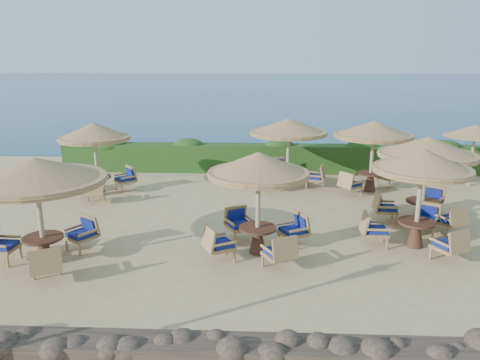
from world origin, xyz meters
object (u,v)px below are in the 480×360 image
cafe_set_1 (258,187)px  cafe_set_6 (427,161)px  cafe_set_0 (37,185)px  cafe_set_2 (421,180)px  cafe_set_5 (373,138)px  cafe_set_4 (288,137)px  cafe_set_3 (95,145)px  extra_parasol (475,131)px

cafe_set_1 → cafe_set_6: same height
cafe_set_0 → cafe_set_2: 9.48m
cafe_set_1 → cafe_set_5: 7.27m
cafe_set_4 → cafe_set_5: bearing=-9.7°
cafe_set_0 → cafe_set_6: 10.68m
cafe_set_0 → cafe_set_6: same height
cafe_set_1 → cafe_set_2: 4.23m
cafe_set_3 → cafe_set_4: size_ratio=0.91×
extra_parasol → cafe_set_0: (-13.37, -7.71, -0.17)m
extra_parasol → cafe_set_4: bearing=-177.3°
cafe_set_0 → extra_parasol: bearing=30.0°
cafe_set_2 → cafe_set_5: bearing=90.1°
cafe_set_5 → cafe_set_3: bearing=-174.4°
cafe_set_4 → cafe_set_6: size_ratio=1.03×
extra_parasol → cafe_set_3: 14.17m
cafe_set_3 → cafe_set_2: bearing=-23.4°
cafe_set_1 → cafe_set_6: size_ratio=0.97×
cafe_set_3 → cafe_set_1: bearing=-40.3°
extra_parasol → cafe_set_6: bearing=-126.9°
cafe_set_2 → cafe_set_6: bearing=67.8°
cafe_set_1 → cafe_set_5: same height
extra_parasol → cafe_set_0: bearing=-150.0°
cafe_set_4 → cafe_set_6: 5.53m
cafe_set_2 → cafe_set_0: bearing=-170.8°
cafe_set_2 → cafe_set_4: bearing=117.7°
cafe_set_5 → extra_parasol: bearing=12.1°
cafe_set_2 → cafe_set_4: (-3.08, 5.86, 0.11)m
cafe_set_0 → cafe_set_6: size_ratio=1.14×
cafe_set_6 → cafe_set_5: bearing=102.7°
cafe_set_3 → cafe_set_6: 11.08m
extra_parasol → cafe_set_5: 4.12m
cafe_set_5 → cafe_set_6: same height
cafe_set_0 → cafe_set_4: same height
cafe_set_2 → cafe_set_5: size_ratio=0.96×
cafe_set_4 → cafe_set_5: size_ratio=1.03×
extra_parasol → cafe_set_1: cafe_set_1 is taller
cafe_set_1 → cafe_set_0: bearing=-170.1°
cafe_set_3 → cafe_set_0: bearing=-83.4°
extra_parasol → cafe_set_2: 7.39m
cafe_set_1 → cafe_set_3: (-5.85, 4.96, 0.09)m
cafe_set_0 → cafe_set_5: size_ratio=1.14×
extra_parasol → cafe_set_3: cafe_set_3 is taller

